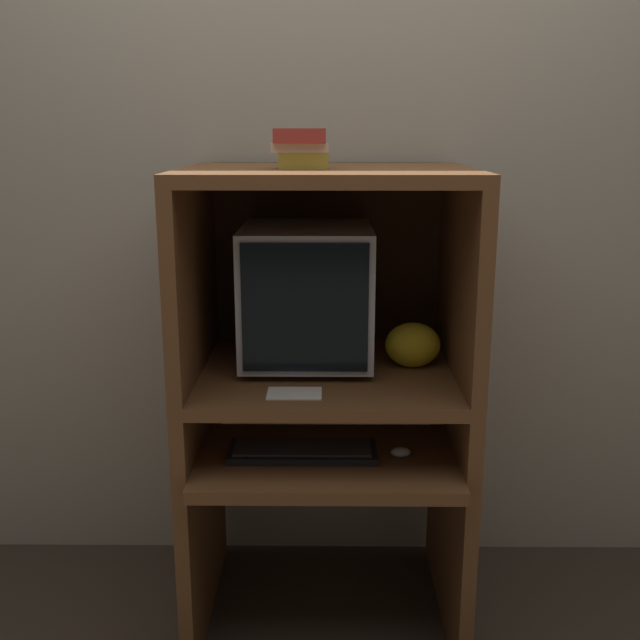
# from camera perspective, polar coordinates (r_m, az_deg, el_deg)

# --- Properties ---
(wall_back) EXTENTS (6.00, 0.06, 2.60)m
(wall_back) POSITION_cam_1_polar(r_m,az_deg,el_deg) (2.51, 0.49, 9.89)
(wall_back) COLOR #B2A893
(wall_back) RESTS_ON ground_plane
(desk_base) EXTENTS (0.81, 0.72, 0.60)m
(desk_base) POSITION_cam_1_polar(r_m,az_deg,el_deg) (2.35, 0.44, -14.11)
(desk_base) COLOR brown
(desk_base) RESTS_ON ground_plane
(desk_monitor_shelf) EXTENTS (0.81, 0.67, 0.21)m
(desk_monitor_shelf) POSITION_cam_1_polar(r_m,az_deg,el_deg) (2.23, 0.46, -4.98)
(desk_monitor_shelf) COLOR brown
(desk_monitor_shelf) RESTS_ON desk_base
(hutch_upper) EXTENTS (0.81, 0.67, 0.58)m
(hutch_upper) POSITION_cam_1_polar(r_m,az_deg,el_deg) (2.16, 0.48, 6.19)
(hutch_upper) COLOR brown
(hutch_upper) RESTS_ON desk_monitor_shelf
(crt_monitor) EXTENTS (0.38, 0.43, 0.41)m
(crt_monitor) POSITION_cam_1_polar(r_m,az_deg,el_deg) (2.23, -1.05, 2.06)
(crt_monitor) COLOR #B2B2B7
(crt_monitor) RESTS_ON desk_monitor_shelf
(keyboard) EXTENTS (0.42, 0.15, 0.03)m
(keyboard) POSITION_cam_1_polar(r_m,az_deg,el_deg) (2.14, -1.39, -9.94)
(keyboard) COLOR black
(keyboard) RESTS_ON desk_base
(mouse) EXTENTS (0.06, 0.04, 0.03)m
(mouse) POSITION_cam_1_polar(r_m,az_deg,el_deg) (2.14, 6.11, -9.97)
(mouse) COLOR #B7B7B7
(mouse) RESTS_ON desk_base
(snack_bag) EXTENTS (0.16, 0.12, 0.13)m
(snack_bag) POSITION_cam_1_polar(r_m,az_deg,el_deg) (2.23, 7.04, -1.89)
(snack_bag) COLOR gold
(snack_bag) RESTS_ON desk_monitor_shelf
(book_stack) EXTENTS (0.15, 0.12, 0.11)m
(book_stack) POSITION_cam_1_polar(r_m,az_deg,el_deg) (2.05, -1.46, 12.98)
(book_stack) COLOR gold
(book_stack) RESTS_ON hutch_upper
(paper_card) EXTENTS (0.15, 0.09, 0.00)m
(paper_card) POSITION_cam_1_polar(r_m,az_deg,el_deg) (2.01, -2.01, -5.61)
(paper_card) COLOR white
(paper_card) RESTS_ON desk_monitor_shelf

